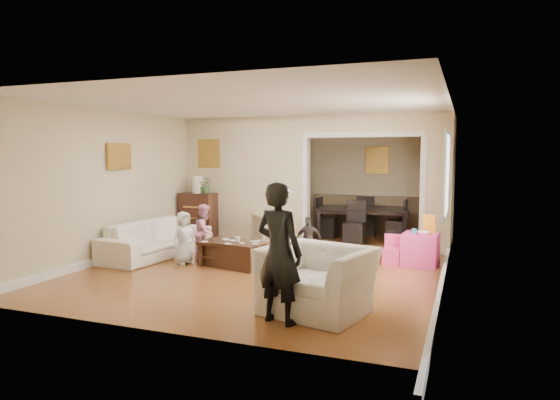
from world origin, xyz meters
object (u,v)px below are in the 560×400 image
at_px(child_kneel_a, 184,238).
at_px(dresser, 198,217).
at_px(armchair_back, 273,229).
at_px(child_kneel_b, 205,232).
at_px(cyan_cup, 414,231).
at_px(adult_person, 279,252).
at_px(armchair_front, 318,280).
at_px(coffee_cup, 238,240).
at_px(dining_table, 361,224).
at_px(table_lamp, 198,185).
at_px(play_table, 420,250).
at_px(child_toddler, 309,239).
at_px(coffee_table, 234,254).
at_px(sofa, 157,239).

bearing_deg(child_kneel_a, dresser, 46.80).
bearing_deg(armchair_back, child_kneel_b, 26.83).
bearing_deg(cyan_cup, child_kneel_b, -167.45).
xyz_separation_m(adult_person, child_kneel_a, (-2.52, 2.14, -0.33)).
distance_m(armchair_front, coffee_cup, 2.55).
bearing_deg(dining_table, child_kneel_a, -135.40).
bearing_deg(adult_person, table_lamp, -34.65).
bearing_deg(play_table, dining_table, 123.92).
bearing_deg(coffee_cup, child_kneel_b, 156.37).
xyz_separation_m(child_kneel_b, child_toddler, (1.75, 0.45, -0.10)).
height_order(coffee_table, child_kneel_b, child_kneel_b).
xyz_separation_m(coffee_table, child_kneel_a, (-0.85, -0.15, 0.24)).
relative_size(adult_person, child_kneel_a, 1.75).
xyz_separation_m(armchair_back, dresser, (-1.72, 0.00, 0.18)).
xyz_separation_m(dining_table, child_kneel_a, (-2.30, -3.38, 0.10)).
bearing_deg(armchair_back, dining_table, 179.92).
bearing_deg(child_toddler, dresser, -49.70).
xyz_separation_m(armchair_back, child_toddler, (1.10, -1.17, 0.06)).
bearing_deg(child_kneel_b, dining_table, -43.49).
bearing_deg(play_table, adult_person, -109.26).
bearing_deg(cyan_cup, child_kneel_a, -161.33).
distance_m(armchair_front, dining_table, 5.05).
height_order(sofa, adult_person, adult_person).
distance_m(adult_person, child_kneel_a, 3.32).
xyz_separation_m(sofa, dresser, (-0.15, 1.72, 0.19)).
relative_size(child_kneel_b, child_toddler, 1.25).
bearing_deg(child_toddler, cyan_cup, 163.35).
relative_size(armchair_front, adult_person, 0.75).
distance_m(coffee_cup, child_kneel_b, 0.87).
distance_m(dining_table, child_kneel_b, 3.63).
relative_size(coffee_cup, child_kneel_b, 0.10).
relative_size(coffee_cup, child_toddler, 0.13).
relative_size(coffee_table, play_table, 1.95).
height_order(sofa, child_kneel_a, child_kneel_a).
distance_m(coffee_cup, adult_person, 2.75).
height_order(play_table, child_kneel_b, child_kneel_b).
relative_size(coffee_cup, cyan_cup, 1.22).
bearing_deg(coffee_cup, armchair_back, 94.43).
distance_m(table_lamp, child_kneel_a, 2.38).
bearing_deg(table_lamp, coffee_cup, -46.40).
bearing_deg(child_kneel_a, table_lamp, 46.80).
relative_size(coffee_cup, play_table, 0.17).
relative_size(dresser, dining_table, 0.52).
xyz_separation_m(sofa, adult_person, (3.29, -2.48, 0.46)).
xyz_separation_m(sofa, child_kneel_b, (0.92, 0.11, 0.17)).
distance_m(table_lamp, play_table, 4.79).
bearing_deg(dresser, child_kneel_b, -56.43).
bearing_deg(dresser, table_lamp, 0.00).
height_order(table_lamp, child_toddler, table_lamp).
relative_size(table_lamp, coffee_cup, 3.70).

